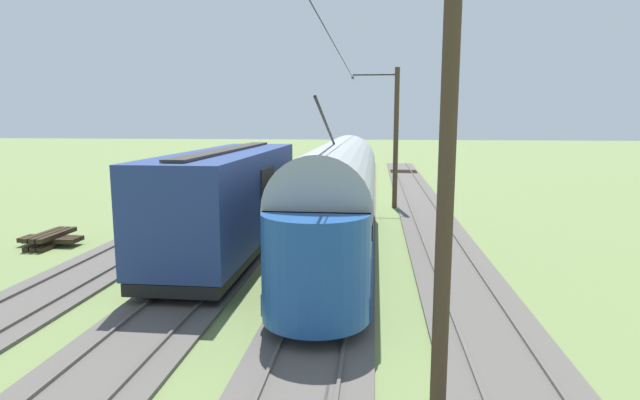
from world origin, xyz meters
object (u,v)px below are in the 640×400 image
at_px(coach_adjacent, 229,198).
at_px(track_end_bumper, 221,195).
at_px(spare_tie_stack, 51,239).
at_px(catenary_pole_foreground, 395,136).
at_px(catenary_pole_mid_near, 442,179).
at_px(vintage_streetcar, 339,196).

distance_m(coach_adjacent, track_end_bumper, 13.00).
distance_m(spare_tie_stack, track_end_bumper, 12.19).
bearing_deg(catenary_pole_foreground, coach_adjacent, 59.67).
xyz_separation_m(spare_tie_stack, track_end_bumper, (-3.61, -11.64, 0.13)).
bearing_deg(spare_tie_stack, catenary_pole_mid_near, 143.17).
bearing_deg(catenary_pole_foreground, track_end_bumper, -5.85).
xyz_separation_m(vintage_streetcar, catenary_pole_foreground, (-2.43, -10.68, 1.88)).
relative_size(vintage_streetcar, coach_adjacent, 1.48).
distance_m(catenary_pole_foreground, spare_tie_stack, 18.12).
xyz_separation_m(vintage_streetcar, catenary_pole_mid_near, (-2.43, 10.52, 1.88)).
distance_m(catenary_pole_foreground, track_end_bumper, 11.30).
distance_m(vintage_streetcar, track_end_bumper, 14.45).
bearing_deg(vintage_streetcar, coach_adjacent, 6.29).
bearing_deg(track_end_bumper, spare_tie_stack, 72.76).
height_order(catenary_pole_foreground, catenary_pole_mid_near, same).
xyz_separation_m(vintage_streetcar, spare_tie_stack, (11.78, -0.13, -1.99)).
relative_size(vintage_streetcar, catenary_pole_foreground, 2.19).
xyz_separation_m(coach_adjacent, spare_tie_stack, (7.70, -0.58, -1.89)).
bearing_deg(catenary_pole_foreground, vintage_streetcar, 77.17).
bearing_deg(track_end_bumper, vintage_streetcar, 124.77).
distance_m(coach_adjacent, catenary_pole_foreground, 13.05).
height_order(vintage_streetcar, catenary_pole_foreground, catenary_pole_foreground).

